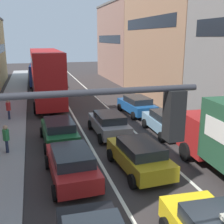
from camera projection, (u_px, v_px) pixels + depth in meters
sidewalk_left at (11, 112)px, 24.14m from camera, size 2.60×64.00×0.14m
lane_stripe_left at (70, 109)px, 25.47m from camera, size 0.16×60.00×0.01m
lane_stripe_right at (106, 106)px, 26.36m from camera, size 0.16×60.00×0.01m
building_row_right at (182, 36)px, 28.20m from camera, size 7.20×43.90×14.03m
traffic_light_pole at (60, 194)px, 4.44m from camera, size 3.58×0.38×5.50m
sedan_centre_lane_second at (139, 155)px, 13.41m from camera, size 2.25×4.39×1.49m
wagon_left_lane_second at (72, 164)px, 12.51m from camera, size 2.19×4.37×1.49m
hatchback_centre_lane_third at (109, 123)px, 18.43m from camera, size 2.10×4.32×1.49m
sedan_left_lane_third at (59, 131)px, 16.93m from camera, size 2.18×4.36×1.49m
sedan_right_lane_behind_truck at (166, 122)px, 18.70m from camera, size 2.18×4.36×1.49m
wagon_right_lane_far at (137, 105)px, 23.46m from camera, size 2.29×4.41×1.49m
bus_mid_queue_primary at (46, 75)px, 26.39m from camera, size 2.89×10.53×5.06m
bus_far_queue_secondary at (41, 71)px, 38.49m from camera, size 3.17×10.61×2.90m
pedestrian_near_kerb at (6, 138)px, 15.31m from camera, size 0.34×0.54×1.66m
pedestrian_mid_sidewalk at (8, 109)px, 21.59m from camera, size 0.34×0.54×1.66m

